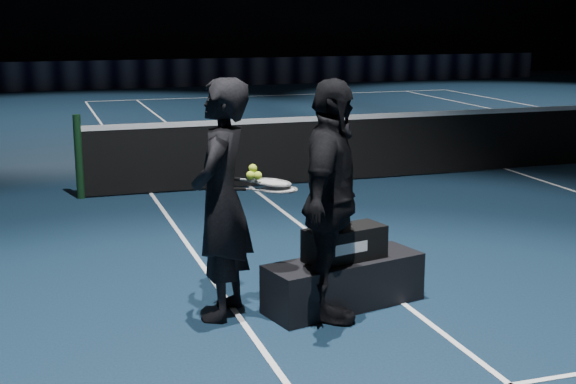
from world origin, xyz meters
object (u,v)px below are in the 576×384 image
object	(u,v)px
racket_lower	(279,190)
racket_upper	(273,183)
player_a	(221,200)
tennis_balls	(254,173)
player_bench	(344,283)
racket_bag	(345,243)
player_b	(331,201)

from	to	relation	value
racket_lower	racket_upper	world-z (taller)	racket_upper
racket_lower	racket_upper	bearing A→B (deg)	141.34
player_a	tennis_balls	xyz separation A→B (m)	(0.24, -0.09, 0.21)
player_bench	racket_upper	xyz separation A→B (m)	(-0.61, 0.01, 0.88)
racket_lower	racket_bag	bearing A→B (deg)	26.06
player_bench	tennis_balls	size ratio (longest dim) A/B	11.21
player_bench	player_b	distance (m)	0.80
racket_bag	racket_upper	distance (m)	0.81
player_bench	racket_bag	xyz separation A→B (m)	(0.00, 0.00, 0.34)
tennis_balls	racket_upper	bearing A→B (deg)	-7.78
player_bench	racket_lower	bearing A→B (deg)	171.16
player_a	racket_lower	bearing A→B (deg)	98.88
racket_bag	player_b	xyz separation A→B (m)	(-0.20, -0.19, 0.41)
player_bench	racket_upper	bearing A→B (deg)	165.67
player_bench	player_b	xyz separation A→B (m)	(-0.20, -0.19, 0.75)
tennis_balls	racket_lower	bearing A→B (deg)	-22.82
player_a	player_b	bearing A→B (deg)	98.88
player_b	racket_lower	distance (m)	0.41
player_b	tennis_balls	bearing A→B (deg)	99.65
player_bench	player_a	world-z (taller)	player_a
player_a	player_b	xyz separation A→B (m)	(0.79, -0.31, 0.00)
racket_lower	racket_upper	size ratio (longest dim) A/B	1.00
player_b	racket_lower	world-z (taller)	player_b
player_bench	racket_lower	world-z (taller)	racket_lower
player_a	tennis_balls	world-z (taller)	player_a
tennis_balls	player_b	bearing A→B (deg)	-21.84
racket_bag	player_a	distance (m)	1.08
racket_bag	racket_lower	bearing A→B (deg)	171.16
racket_bag	racket_lower	world-z (taller)	racket_lower
player_bench	racket_upper	size ratio (longest dim) A/B	1.98
player_bench	player_a	size ratio (longest dim) A/B	0.71
racket_lower	tennis_balls	xyz separation A→B (m)	(-0.18, 0.08, 0.13)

